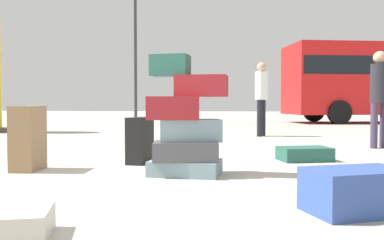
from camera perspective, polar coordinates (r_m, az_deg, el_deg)
The scene contains 9 objects.
ground_plane at distance 4.13m, azimuth -8.56°, elevation -8.40°, with size 80.00×80.00×0.00m, color #ADA89E.
suitcase_tower at distance 4.44m, azimuth -0.87°, elevation -0.80°, with size 0.87×0.61×1.30m.
suitcase_navy_white_trunk at distance 3.15m, azimuth 21.79°, elevation -9.04°, with size 0.69×0.44×0.31m, color #334F99.
suitcase_black_upright_blue at distance 5.34m, azimuth -7.18°, elevation -2.80°, with size 0.23×0.41×0.59m, color black.
suitcase_teal_behind_tower at distance 5.78m, azimuth 15.20°, elevation -4.52°, with size 0.66×0.43×0.18m, color #26594C.
suitcase_brown_right_side at distance 5.09m, azimuth -21.63°, elevation -2.36°, with size 0.27×0.44×0.74m, color olive.
person_bearded_onlooker at distance 9.93m, azimuth 9.53°, elevation 3.80°, with size 0.30×0.32×1.74m.
person_tourist_with_camera at distance 7.83m, azimuth 24.36°, elevation 3.69°, with size 0.31×0.30×1.67m.
lamp_post at distance 16.61m, azimuth -7.81°, elevation 13.35°, with size 0.36×0.36×6.09m.
Camera 1 is at (1.11, -3.91, 0.76)m, focal length 38.78 mm.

